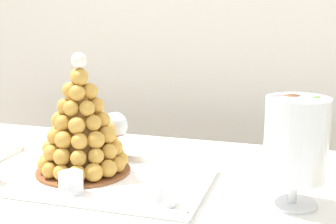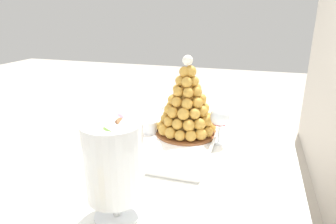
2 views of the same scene
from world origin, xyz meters
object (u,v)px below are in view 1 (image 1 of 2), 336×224
macaron_goblet (296,139)px  wine_glass (115,127)px  serving_tray (89,179)px  dessert_cup_mid_left (71,184)px  dessert_cup_centre (162,194)px  croquembouche (82,128)px

macaron_goblet → wine_glass: bearing=160.9°
serving_tray → macaron_goblet: bearing=-0.2°
dessert_cup_mid_left → dessert_cup_centre: size_ratio=0.99×
serving_tray → wine_glass: wine_glass is taller
croquembouche → dessert_cup_mid_left: croquembouche is taller
dessert_cup_mid_left → serving_tray: bearing=92.6°
serving_tray → dessert_cup_mid_left: dessert_cup_mid_left is taller
serving_tray → dessert_cup_centre: (0.24, -0.11, 0.03)m
wine_glass → dessert_cup_mid_left: bearing=-89.0°
serving_tray → macaron_goblet: size_ratio=2.40×
serving_tray → macaron_goblet: 0.54m
croquembouche → wine_glass: (0.04, 0.14, -0.03)m
serving_tray → croquembouche: (-0.04, 0.04, 0.13)m
dessert_cup_centre → macaron_goblet: 0.33m
macaron_goblet → dessert_cup_centre: bearing=-159.6°
serving_tray → dessert_cup_centre: dessert_cup_centre is taller
dessert_cup_centre → wine_glass: size_ratio=0.41×
croquembouche → macaron_goblet: size_ratio=1.24×
serving_tray → croquembouche: size_ratio=1.94×
serving_tray → croquembouche: bearing=132.8°
serving_tray → dessert_cup_centre: bearing=-24.6°
dessert_cup_mid_left → wine_glass: bearing=91.0°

